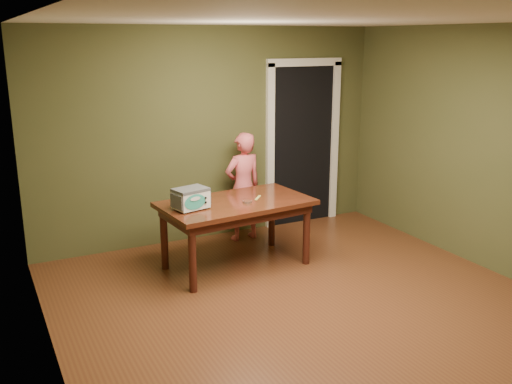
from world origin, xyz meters
TOP-DOWN VIEW (x-y plane):
  - floor at (0.00, 0.00)m, footprint 5.00×5.00m
  - room_shell at (0.00, 0.00)m, footprint 4.52×5.02m
  - doorway at (1.30, 2.78)m, footprint 1.10×0.66m
  - dining_table at (-0.18, 1.42)m, footprint 1.67×1.04m
  - toy_oven at (-0.72, 1.36)m, footprint 0.40×0.31m
  - baking_pan at (-0.10, 1.31)m, footprint 0.10×0.10m
  - spatula at (0.09, 1.43)m, footprint 0.14×0.15m
  - child at (0.28, 2.20)m, footprint 0.52×0.37m

SIDE VIEW (x-z plane):
  - floor at x=0.00m, z-range 0.00..0.00m
  - dining_table at x=-0.18m, z-range 0.28..1.03m
  - child at x=0.28m, z-range 0.00..1.35m
  - spatula at x=0.09m, z-range 0.75..0.76m
  - baking_pan at x=-0.10m, z-range 0.75..0.77m
  - toy_oven at x=-0.72m, z-range 0.76..0.98m
  - doorway at x=1.30m, z-range -0.07..2.18m
  - room_shell at x=0.00m, z-range 0.40..3.01m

